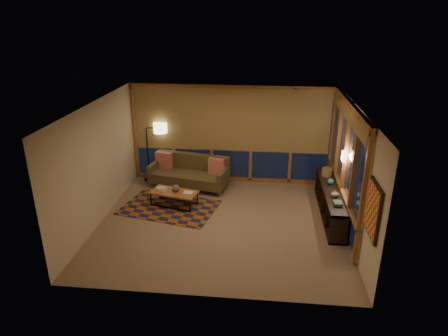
# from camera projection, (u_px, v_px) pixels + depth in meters

# --- Properties ---
(floor) EXTENTS (5.50, 5.00, 0.01)m
(floor) POSITION_uv_depth(u_px,v_px,m) (222.00, 223.00, 9.06)
(floor) COLOR #98815C
(floor) RESTS_ON ground
(ceiling) EXTENTS (5.50, 5.00, 0.01)m
(ceiling) POSITION_uv_depth(u_px,v_px,m) (221.00, 106.00, 8.06)
(ceiling) COLOR white
(ceiling) RESTS_ON walls
(walls) EXTENTS (5.51, 5.01, 2.70)m
(walls) POSITION_uv_depth(u_px,v_px,m) (221.00, 168.00, 8.56)
(walls) COLOR beige
(walls) RESTS_ON floor
(window_wall_back) EXTENTS (5.30, 0.16, 2.60)m
(window_wall_back) POSITION_uv_depth(u_px,v_px,m) (231.00, 135.00, 10.81)
(window_wall_back) COLOR olive
(window_wall_back) RESTS_ON walls
(window_wall_right) EXTENTS (0.16, 3.70, 2.60)m
(window_wall_right) POSITION_uv_depth(u_px,v_px,m) (344.00, 163.00, 8.86)
(window_wall_right) COLOR olive
(window_wall_right) RESTS_ON walls
(wall_art) EXTENTS (0.06, 0.74, 0.94)m
(wall_art) POSITION_uv_depth(u_px,v_px,m) (373.00, 210.00, 6.55)
(wall_art) COLOR red
(wall_art) RESTS_ON walls
(wall_sconce) EXTENTS (0.12, 0.18, 0.22)m
(wall_sconce) POSITION_uv_depth(u_px,v_px,m) (344.00, 156.00, 8.65)
(wall_sconce) COLOR #FDEDB8
(wall_sconce) RESTS_ON walls
(sofa) EXTENTS (2.20, 1.25, 0.85)m
(sofa) POSITION_uv_depth(u_px,v_px,m) (189.00, 173.00, 10.73)
(sofa) COLOR #423622
(sofa) RESTS_ON floor
(pillow_left) EXTENTS (0.49, 0.27, 0.46)m
(pillow_left) POSITION_uv_depth(u_px,v_px,m) (164.00, 160.00, 10.99)
(pillow_left) COLOR #B51106
(pillow_left) RESTS_ON sofa
(pillow_right) EXTENTS (0.45, 0.24, 0.43)m
(pillow_right) POSITION_uv_depth(u_px,v_px,m) (216.00, 166.00, 10.58)
(pillow_right) COLOR #B51106
(pillow_right) RESTS_ON sofa
(area_rug) EXTENTS (2.50, 1.93, 0.01)m
(area_rug) POSITION_uv_depth(u_px,v_px,m) (169.00, 207.00, 9.76)
(area_rug) COLOR #98470F
(area_rug) RESTS_ON floor
(coffee_table) EXTENTS (1.24, 0.78, 0.38)m
(coffee_table) POSITION_uv_depth(u_px,v_px,m) (174.00, 199.00, 9.80)
(coffee_table) COLOR olive
(coffee_table) RESTS_ON floor
(book_stack_a) EXTENTS (0.30, 0.26, 0.08)m
(book_stack_a) POSITION_uv_depth(u_px,v_px,m) (161.00, 189.00, 9.78)
(book_stack_a) COLOR beige
(book_stack_a) RESTS_ON coffee_table
(book_stack_b) EXTENTS (0.27, 0.22, 0.05)m
(book_stack_b) POSITION_uv_depth(u_px,v_px,m) (188.00, 193.00, 9.60)
(book_stack_b) COLOR beige
(book_stack_b) RESTS_ON coffee_table
(ceramic_pot) EXTENTS (0.20, 0.20, 0.18)m
(ceramic_pot) POSITION_uv_depth(u_px,v_px,m) (176.00, 188.00, 9.70)
(ceramic_pot) COLOR #303033
(ceramic_pot) RESTS_ON coffee_table
(floor_lamp) EXTENTS (0.62, 0.46, 1.68)m
(floor_lamp) POSITION_uv_depth(u_px,v_px,m) (148.00, 152.00, 11.05)
(floor_lamp) COLOR black
(floor_lamp) RESTS_ON floor
(bookshelf) EXTENTS (0.40, 2.65, 0.66)m
(bookshelf) POSITION_uv_depth(u_px,v_px,m) (331.00, 202.00, 9.30)
(bookshelf) COLOR black
(bookshelf) RESTS_ON floor
(basket) EXTENTS (0.32, 0.32, 0.19)m
(basket) POSITION_uv_depth(u_px,v_px,m) (327.00, 172.00, 9.89)
(basket) COLOR brown
(basket) RESTS_ON bookshelf
(teal_bowl) EXTENTS (0.18, 0.18, 0.15)m
(teal_bowl) POSITION_uv_depth(u_px,v_px,m) (331.00, 182.00, 9.40)
(teal_bowl) COLOR #18685F
(teal_bowl) RESTS_ON bookshelf
(vase) EXTENTS (0.20, 0.20, 0.17)m
(vase) POSITION_uv_depth(u_px,v_px,m) (335.00, 193.00, 8.77)
(vase) COLOR tan
(vase) RESTS_ON bookshelf
(shelf_book_stack) EXTENTS (0.17, 0.23, 0.07)m
(shelf_book_stack) POSITION_uv_depth(u_px,v_px,m) (338.00, 204.00, 8.43)
(shelf_book_stack) COLOR beige
(shelf_book_stack) RESTS_ON bookshelf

